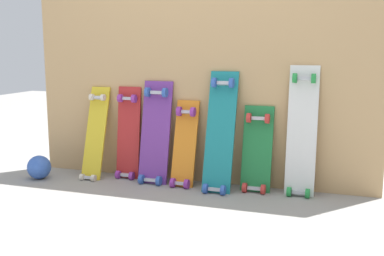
% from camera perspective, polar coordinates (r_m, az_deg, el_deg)
% --- Properties ---
extents(ground_plane, '(12.00, 12.00, 0.00)m').
position_cam_1_polar(ground_plane, '(3.55, 0.36, -6.66)').
color(ground_plane, gray).
extents(plywood_wall_panel, '(2.63, 0.04, 1.67)m').
position_cam_1_polar(plywood_wall_panel, '(3.48, 0.74, 6.95)').
color(plywood_wall_panel, tan).
rests_on(plywood_wall_panel, ground).
extents(skateboard_yellow, '(0.16, 0.28, 0.77)m').
position_cam_1_polar(skateboard_yellow, '(3.73, -11.71, -1.14)').
color(skateboard_yellow, gold).
rests_on(skateboard_yellow, ground).
extents(skateboard_red, '(0.19, 0.16, 0.77)m').
position_cam_1_polar(skateboard_red, '(3.67, -7.78, -1.06)').
color(skateboard_red, '#B22626').
rests_on(skateboard_red, ground).
extents(skateboard_purple, '(0.23, 0.24, 0.82)m').
position_cam_1_polar(skateboard_purple, '(3.53, -4.52, -1.01)').
color(skateboard_purple, '#6B338C').
rests_on(skateboard_purple, ground).
extents(skateboard_orange, '(0.17, 0.25, 0.68)m').
position_cam_1_polar(skateboard_orange, '(3.45, -0.94, -2.39)').
color(skateboard_orange, orange).
rests_on(skateboard_orange, ground).
extents(skateboard_teal, '(0.21, 0.31, 0.90)m').
position_cam_1_polar(skateboard_teal, '(3.32, 3.40, -0.97)').
color(skateboard_teal, '#197A7F').
rests_on(skateboard_teal, ground).
extents(skateboard_green, '(0.21, 0.20, 0.66)m').
position_cam_1_polar(skateboard_green, '(3.34, 7.87, -3.06)').
color(skateboard_green, '#1E7238').
rests_on(skateboard_green, ground).
extents(skateboard_white, '(0.20, 0.19, 0.95)m').
position_cam_1_polar(skateboard_white, '(3.28, 13.18, -0.90)').
color(skateboard_white, silver).
rests_on(skateboard_white, ground).
extents(rubber_ball, '(0.18, 0.18, 0.18)m').
position_cam_1_polar(rubber_ball, '(3.82, -18.08, -4.55)').
color(rubber_ball, '#3359B2').
rests_on(rubber_ball, ground).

